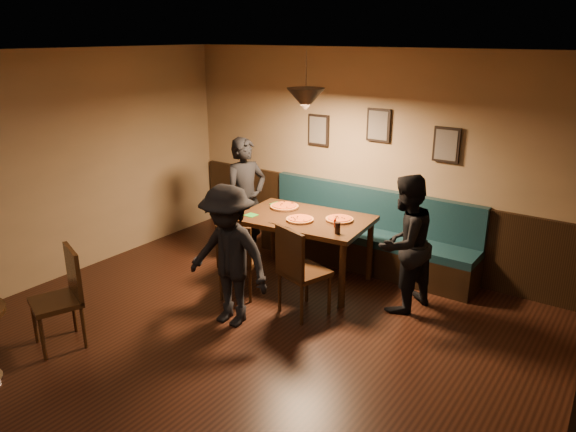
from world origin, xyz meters
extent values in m
plane|color=black|center=(0.00, 0.00, 0.00)|extent=(7.00, 7.00, 0.00)
plane|color=silver|center=(0.00, 0.00, 2.80)|extent=(7.00, 7.00, 0.00)
plane|color=#8C704F|center=(0.00, 3.50, 1.40)|extent=(6.00, 0.00, 6.00)
cube|color=black|center=(0.00, 3.47, 0.50)|extent=(5.88, 0.06, 1.00)
cube|color=black|center=(-0.90, 3.47, 1.70)|extent=(0.32, 0.04, 0.42)
cube|color=black|center=(0.00, 3.47, 1.85)|extent=(0.32, 0.04, 0.42)
cube|color=black|center=(0.90, 3.47, 1.70)|extent=(0.32, 0.04, 0.42)
cone|color=black|center=(-0.40, 2.38, 2.25)|extent=(0.44, 0.44, 0.25)
cube|color=black|center=(-0.40, 2.38, 0.42)|extent=(1.66, 1.16, 0.84)
imported|color=black|center=(-1.44, 2.53, 0.84)|extent=(0.57, 0.71, 1.68)
imported|color=black|center=(0.90, 2.41, 0.78)|extent=(0.76, 0.88, 1.55)
imported|color=black|center=(-0.46, 1.05, 0.77)|extent=(1.01, 0.60, 1.53)
cylinder|color=orange|center=(-0.81, 2.54, 0.86)|extent=(0.43, 0.43, 0.04)
cylinder|color=orange|center=(-0.37, 2.24, 0.86)|extent=(0.33, 0.33, 0.04)
cylinder|color=gold|center=(0.01, 2.51, 0.86)|extent=(0.35, 0.35, 0.04)
cylinder|color=black|center=(0.22, 2.12, 0.90)|extent=(0.07, 0.07, 0.13)
cylinder|color=maroon|center=(0.09, 2.28, 0.90)|extent=(0.03, 0.03, 0.12)
cube|color=#1C6C25|center=(-0.98, 2.61, 0.84)|extent=(0.17, 0.17, 0.01)
cube|color=#1D6E1D|center=(-0.97, 2.06, 0.84)|extent=(0.14, 0.14, 0.01)
cube|color=silver|center=(-0.47, 1.96, 0.84)|extent=(0.19, 0.04, 0.00)
camera|label=1|loc=(3.04, -2.84, 2.97)|focal=33.86mm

